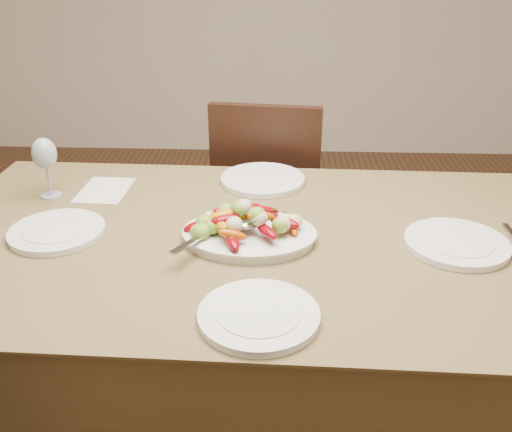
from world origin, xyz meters
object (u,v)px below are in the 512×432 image
object	(u,v)px
plate_left	(57,232)
plate_near	(259,316)
chair_far	(270,202)
dining_table	(256,345)
wine_glass	(46,166)
serving_platter	(249,237)
plate_far	(263,180)
plate_right	(457,244)

from	to	relation	value
plate_left	plate_near	distance (m)	0.68
chair_far	plate_near	bearing A→B (deg)	96.16
dining_table	chair_far	bearing A→B (deg)	88.31
plate_left	wine_glass	distance (m)	0.29
dining_table	serving_platter	world-z (taller)	serving_platter
chair_far	plate_far	world-z (taller)	chair_far
plate_right	plate_far	xyz separation A→B (m)	(-0.53, 0.42, 0.00)
dining_table	serving_platter	size ratio (longest dim) A/B	5.25
wine_glass	plate_near	bearing A→B (deg)	-41.98
plate_right	chair_far	bearing A→B (deg)	120.45
plate_left	wine_glass	world-z (taller)	wine_glass
dining_table	plate_left	distance (m)	0.67
dining_table	plate_far	size ratio (longest dim) A/B	6.54
wine_glass	chair_far	bearing A→B (deg)	40.97
dining_table	chair_far	size ratio (longest dim) A/B	1.94
plate_right	dining_table	bearing A→B (deg)	176.27
serving_platter	plate_far	bearing A→B (deg)	86.93
chair_far	plate_far	bearing A→B (deg)	93.75
wine_glass	plate_right	bearing A→B (deg)	-12.86
dining_table	plate_near	world-z (taller)	plate_near
dining_table	plate_far	bearing A→B (deg)	89.26
serving_platter	plate_left	bearing A→B (deg)	178.86
plate_far	plate_right	bearing A→B (deg)	-38.11
plate_right	serving_platter	bearing A→B (deg)	179.20
dining_table	plate_left	xyz separation A→B (m)	(-0.55, -0.02, 0.39)
plate_left	plate_right	xyz separation A→B (m)	(1.09, -0.02, 0.00)
plate_far	dining_table	bearing A→B (deg)	-90.74
chair_far	plate_left	xyz separation A→B (m)	(-0.58, -0.85, 0.29)
dining_table	chair_far	world-z (taller)	chair_far
chair_far	plate_left	bearing A→B (deg)	62.19
dining_table	plate_right	size ratio (longest dim) A/B	6.71
plate_left	serving_platter	bearing A→B (deg)	-1.14
chair_far	plate_left	world-z (taller)	chair_far
serving_platter	plate_near	bearing A→B (deg)	-83.49
plate_right	plate_far	bearing A→B (deg)	141.89
serving_platter	plate_far	xyz separation A→B (m)	(0.02, 0.41, -0.00)
dining_table	plate_far	xyz separation A→B (m)	(0.00, 0.38, 0.39)
chair_far	wine_glass	world-z (taller)	wine_glass
serving_platter	wine_glass	world-z (taller)	wine_glass
chair_far	plate_right	distance (m)	1.05
plate_far	serving_platter	bearing A→B (deg)	-93.07
plate_far	plate_near	size ratio (longest dim) A/B	1.06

